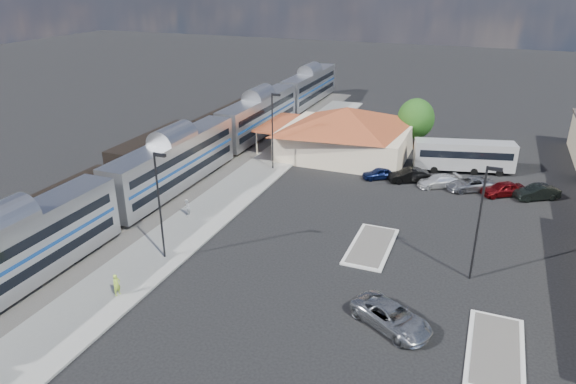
% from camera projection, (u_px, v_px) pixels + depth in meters
% --- Properties ---
extents(ground, '(280.00, 280.00, 0.00)m').
position_uv_depth(ground, '(318.00, 249.00, 42.69)').
color(ground, black).
rests_on(ground, ground).
extents(railbed, '(16.00, 100.00, 0.12)m').
position_uv_depth(railbed, '(161.00, 181.00, 56.65)').
color(railbed, '#4C4944').
rests_on(railbed, ground).
extents(platform, '(5.50, 92.00, 0.18)m').
position_uv_depth(platform, '(225.00, 200.00, 51.87)').
color(platform, gray).
rests_on(platform, ground).
extents(passenger_train, '(3.00, 104.00, 5.55)m').
position_uv_depth(passenger_train, '(175.00, 164.00, 53.33)').
color(passenger_train, silver).
rests_on(passenger_train, ground).
extents(freight_cars, '(2.80, 46.00, 4.00)m').
position_uv_depth(freight_cars, '(155.00, 153.00, 59.80)').
color(freight_cars, black).
rests_on(freight_cars, ground).
extents(station_depot, '(18.35, 12.24, 6.20)m').
position_uv_depth(station_depot, '(346.00, 132.00, 63.53)').
color(station_depot, beige).
rests_on(station_depot, ground).
extents(traffic_island_south, '(3.30, 7.50, 0.21)m').
position_uv_depth(traffic_island_south, '(371.00, 246.00, 43.00)').
color(traffic_island_south, silver).
rests_on(traffic_island_south, ground).
extents(traffic_island_north, '(3.30, 7.50, 0.21)m').
position_uv_depth(traffic_island_north, '(495.00, 350.00, 31.05)').
color(traffic_island_north, silver).
rests_on(traffic_island_north, ground).
extents(lamp_plat_s, '(1.08, 0.25, 9.00)m').
position_uv_depth(lamp_plat_s, '(160.00, 198.00, 39.18)').
color(lamp_plat_s, black).
rests_on(lamp_plat_s, ground).
extents(lamp_plat_n, '(1.08, 0.25, 9.00)m').
position_uv_depth(lamp_plat_n, '(273.00, 125.00, 57.99)').
color(lamp_plat_n, black).
rests_on(lamp_plat_n, ground).
extents(lamp_lot, '(1.08, 0.25, 9.00)m').
position_uv_depth(lamp_lot, '(481.00, 215.00, 36.48)').
color(lamp_lot, black).
rests_on(lamp_lot, ground).
extents(tree_depot, '(4.71, 4.71, 6.63)m').
position_uv_depth(tree_depot, '(416.00, 119.00, 65.74)').
color(tree_depot, '#382314').
rests_on(tree_depot, ground).
extents(suv, '(6.14, 5.05, 1.56)m').
position_uv_depth(suv, '(391.00, 317.00, 33.01)').
color(suv, '#A1A5A9').
rests_on(suv, ground).
extents(coach_bus, '(11.35, 5.01, 3.56)m').
position_uv_depth(coach_bus, '(464.00, 154.00, 58.77)').
color(coach_bus, silver).
rests_on(coach_bus, ground).
extents(person_a, '(0.50, 0.66, 1.64)m').
position_uv_depth(person_a, '(117.00, 285.00, 36.00)').
color(person_a, '#AFD542').
rests_on(person_a, platform).
extents(person_b, '(0.79, 0.91, 1.61)m').
position_uv_depth(person_b, '(187.00, 208.00, 47.96)').
color(person_b, white).
rests_on(person_b, platform).
extents(parked_car_a, '(4.04, 3.31, 1.30)m').
position_uv_depth(parked_car_a, '(379.00, 173.00, 57.13)').
color(parked_car_a, '#0C153C').
rests_on(parked_car_a, ground).
extents(parked_car_b, '(4.75, 3.53, 1.50)m').
position_uv_depth(parked_car_b, '(409.00, 175.00, 56.25)').
color(parked_car_b, black).
rests_on(parked_car_b, ground).
extents(parked_car_c, '(4.86, 4.01, 1.33)m').
position_uv_depth(parked_car_c, '(439.00, 181.00, 54.94)').
color(parked_car_c, white).
rests_on(parked_car_c, ground).
extents(parked_car_d, '(5.63, 4.61, 1.43)m').
position_uv_depth(parked_car_d, '(470.00, 184.00, 54.09)').
color(parked_car_d, gray).
rests_on(parked_car_d, ground).
extents(parked_car_e, '(4.68, 3.86, 1.50)m').
position_uv_depth(parked_car_e, '(503.00, 189.00, 52.73)').
color(parked_car_e, maroon).
rests_on(parked_car_e, ground).
extents(parked_car_f, '(4.74, 3.70, 1.50)m').
position_uv_depth(parked_car_f, '(536.00, 192.00, 51.90)').
color(parked_car_f, black).
rests_on(parked_car_f, ground).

